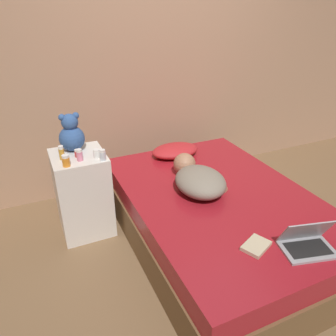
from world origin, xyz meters
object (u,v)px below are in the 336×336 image
bottle_clear (103,155)px  bottle_white (97,153)px  person_lying (198,178)px  bottle_pink (80,155)px  bottle_orange (66,161)px  laptop (307,243)px  book (256,246)px  pillow (175,150)px  bottle_red (77,153)px  bottle_amber (62,153)px  teddy_bear (71,135)px

bottle_clear → bottle_white: 0.08m
person_lying → bottle_pink: bottle_pink is taller
bottle_orange → bottle_pink: bearing=27.3°
laptop → bottle_white: size_ratio=5.32×
bottle_pink → bottle_clear: size_ratio=1.07×
laptop → bottle_white: (-0.94, 1.25, 0.24)m
bottle_orange → book: 1.43m
pillow → bottle_clear: bottle_clear is taller
laptop → bottle_red: 1.72m
person_lying → laptop: size_ratio=1.87×
bottle_pink → bottle_orange: bottle_pink is taller
pillow → bottle_pink: 0.99m
person_lying → bottle_clear: size_ratio=7.66×
pillow → bottle_amber: bottle_amber is taller
person_lying → teddy_bear: 1.05m
book → laptop: bearing=-26.2°
bottle_amber → person_lying: bearing=-25.0°
pillow → book: (-0.12, -1.38, -0.04)m
laptop → bottle_orange: bottle_orange is taller
person_lying → bottle_orange: bearing=166.0°
teddy_bear → bottle_orange: (-0.10, -0.27, -0.09)m
book → pillow: bearing=85.2°
bottle_orange → bottle_white: 0.24m
bottle_white → bottle_orange: bearing=-166.7°
bottle_orange → bottle_amber: size_ratio=0.81×
teddy_bear → laptop: bearing=-53.5°
laptop → teddy_bear: 1.85m
bottle_red → book: 1.46m
teddy_bear → bottle_orange: size_ratio=3.50×
bottle_white → teddy_bear: bearing=123.6°
laptop → bottle_orange: bearing=148.8°
pillow → person_lying: size_ratio=0.70×
person_lying → book: person_lying is taller
bottle_white → person_lying: bearing=-27.6°
pillow → bottle_amber: 1.08m
teddy_bear → bottle_pink: bearing=-86.9°
laptop → book: bearing=167.9°
pillow → bottle_red: bottle_red is taller
pillow → bottle_amber: bearing=-169.9°
teddy_bear → book: (0.82, -1.33, -0.37)m
bottle_clear → bottle_white: bearing=113.8°
pillow → teddy_bear: (-0.93, -0.05, 0.33)m
person_lying → teddy_bear: size_ratio=2.11×
bottle_clear → book: (0.64, -1.05, -0.28)m
teddy_bear → pillow: bearing=3.0°
teddy_bear → bottle_red: bearing=-87.2°
bottle_orange → bottle_white: (0.24, 0.06, -0.01)m
bottle_white → bottle_red: size_ratio=1.10×
bottle_orange → book: size_ratio=0.42×
laptop → bottle_clear: (-0.91, 1.18, 0.25)m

